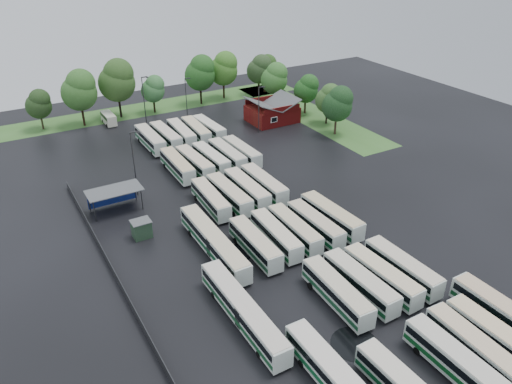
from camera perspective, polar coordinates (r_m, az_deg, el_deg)
ground at (r=68.54m, az=3.62°, el=-6.40°), size 160.00×160.00×0.00m
brick_building at (r=111.58m, az=1.85°, el=8.99°), size 10.07×8.60×5.39m
wash_shed at (r=78.71m, az=-15.95°, el=-0.03°), size 8.20×4.20×3.58m
utility_hut at (r=71.77m, az=-12.95°, el=-4.12°), size 2.70×2.20×2.62m
grass_strip_north at (r=122.59m, az=-12.66°, el=9.21°), size 80.00×10.00×0.01m
grass_strip_east at (r=117.55m, az=6.03°, el=8.92°), size 10.00×50.00×0.01m
west_fence at (r=67.33m, az=-16.47°, el=-7.80°), size 0.10×50.00×1.20m
bus_r0c2 at (r=54.50m, az=21.78°, el=-17.53°), size 2.41×11.19×3.11m
bus_r0c3 at (r=56.61m, az=23.64°, el=-15.97°), size 2.72×11.11×3.07m
bus_r0c4 at (r=58.57m, az=25.69°, el=-14.74°), size 2.48×11.16×3.10m
bus_r1c1 at (r=59.15m, az=9.22°, el=-11.21°), size 2.92×11.35×3.13m
bus_r1c2 at (r=60.96m, az=11.82°, el=-10.11°), size 2.54×11.26×3.13m
bus_r1c3 at (r=62.52m, az=14.17°, el=-9.30°), size 2.85×11.35×3.14m
bus_r1c4 at (r=64.62m, az=16.38°, el=-8.28°), size 2.62×11.18×3.10m
bus_r2c0 at (r=66.26m, az=-0.11°, el=-5.92°), size 2.63×11.10×3.07m
bus_r2c1 at (r=68.04m, az=2.29°, el=-4.95°), size 2.85×10.99×3.03m
bus_r2c2 at (r=69.45m, az=4.41°, el=-4.26°), size 2.51×10.92×3.03m
bus_r2c3 at (r=70.80m, az=6.78°, el=-3.68°), size 2.45×10.93×3.04m
bus_r2c4 at (r=72.80m, az=8.61°, el=-2.75°), size 2.94×11.62×3.21m
bus_r3c0 at (r=76.84m, az=-5.21°, el=-0.82°), size 2.85×10.97×3.02m
bus_r3c1 at (r=77.76m, az=-3.09°, el=-0.29°), size 2.57×11.39×3.16m
bus_r3c2 at (r=79.18m, az=-1.06°, el=0.33°), size 2.51×11.49×3.19m
bus_r3c3 at (r=80.74m, az=0.89°, el=0.91°), size 2.43×11.40×3.17m
bus_r4c0 at (r=88.09m, az=-8.97°, el=3.01°), size 2.65×11.37×3.15m
bus_r4c1 at (r=88.79m, az=-7.02°, el=3.36°), size 2.78×11.30×3.12m
bus_r4c2 at (r=90.15m, az=-5.17°, el=3.84°), size 2.67×11.04×3.05m
bus_r4c3 at (r=91.33m, az=-3.31°, el=4.27°), size 2.45×11.20×3.11m
bus_r4c4 at (r=92.49m, az=-1.65°, el=4.61°), size 2.57×11.06×3.06m
bus_r5c0 at (r=99.90m, az=-11.99°, el=5.91°), size 2.48×11.53×3.21m
bus_r5c1 at (r=101.00m, az=-10.25°, el=6.31°), size 2.67×11.40×3.16m
bus_r5c2 at (r=101.93m, az=-8.51°, el=6.66°), size 2.95×11.38×3.14m
bus_r5c3 at (r=102.97m, az=-6.86°, el=6.99°), size 2.89×11.26×3.11m
bus_r5c4 at (r=104.06m, az=-5.40°, el=7.29°), size 2.78×11.01×3.04m
artic_bus_west_b at (r=66.61m, az=-4.85°, el=-5.76°), size 2.63×17.18×3.18m
artic_bus_west_c at (r=56.08m, az=-1.50°, el=-13.41°), size 2.43×16.62×3.08m
minibus at (r=114.69m, az=-16.49°, el=8.09°), size 2.16×5.57×2.42m
tree_north_0 at (r=115.02m, az=-23.56°, el=9.24°), size 5.33×5.33×8.82m
tree_north_1 at (r=113.38m, az=-19.51°, el=10.97°), size 7.50×7.50×12.42m
tree_north_2 at (r=116.01m, az=-15.56°, el=12.24°), size 8.06×8.06×13.35m
tree_north_3 at (r=118.19m, az=-11.64°, el=11.50°), size 5.33×5.33×8.83m
tree_north_4 at (r=122.06m, az=-6.35°, el=13.42°), size 7.21×7.21×11.94m
tree_north_5 at (r=125.99m, az=-3.67°, el=13.95°), size 7.08×7.08×11.72m
tree_north_6 at (r=131.05m, az=1.12°, el=14.00°), size 5.89×5.89×9.76m
tree_east_0 at (r=104.12m, az=9.38°, el=9.95°), size 6.23×6.23×10.32m
tree_east_1 at (r=110.08m, az=8.30°, el=10.57°), size 5.40×5.40×8.95m
tree_east_2 at (r=115.84m, az=5.84°, el=11.69°), size 5.52×5.52×9.14m
tree_east_3 at (r=120.61m, az=2.18°, el=12.91°), size 6.31×6.31×10.45m
tree_east_4 at (r=128.94m, az=0.44°, el=13.89°), size 6.17×6.17×10.22m
lamp_post_ne at (r=103.88m, az=0.39°, el=9.75°), size 1.51×0.29×9.83m
lamp_post_nw at (r=80.62m, az=-13.73°, el=3.64°), size 1.68×0.33×10.91m
lamp_post_back_w at (r=112.07m, az=-12.66°, el=10.60°), size 1.57×0.31×10.22m
lamp_post_back_e at (r=113.81m, az=-7.95°, el=10.93°), size 1.39×0.27×9.05m
puddle_0 at (r=55.91m, az=11.23°, el=-16.66°), size 5.16×5.16×0.01m
puddle_1 at (r=60.96m, az=22.82°, el=-14.23°), size 3.85×3.85×0.01m
puddle_2 at (r=67.32m, az=-2.51°, el=-7.08°), size 4.72×4.72×0.01m
puddle_3 at (r=69.04m, az=5.50°, el=-6.19°), size 5.10×5.10×0.01m
puddle_4 at (r=64.08m, az=22.46°, el=-11.77°), size 2.62×2.62×0.01m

